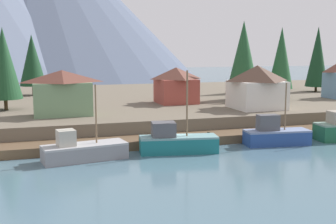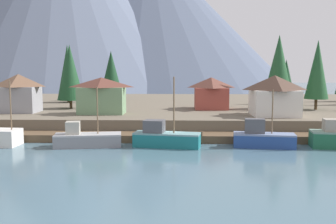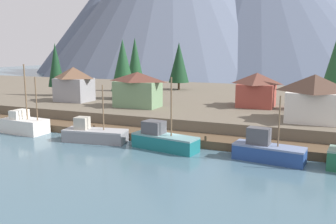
% 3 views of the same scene
% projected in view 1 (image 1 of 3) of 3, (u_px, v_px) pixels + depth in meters
% --- Properties ---
extents(ground_plane, '(400.00, 400.00, 1.00)m').
position_uv_depth(ground_plane, '(135.00, 124.00, 66.39)').
color(ground_plane, '#476675').
extents(dock, '(80.00, 4.00, 1.60)m').
position_uv_depth(dock, '(170.00, 140.00, 49.26)').
color(dock, brown).
rests_on(dock, ground_plane).
extents(shoreline_bank, '(400.00, 56.00, 2.50)m').
position_uv_depth(shoreline_bank, '(120.00, 103.00, 77.46)').
color(shoreline_bank, '#665B4C').
rests_on(shoreline_bank, ground_plane).
extents(fishing_boat_grey, '(8.53, 4.08, 7.45)m').
position_uv_depth(fishing_boat_grey, '(83.00, 150.00, 42.09)').
color(fishing_boat_grey, gray).
rests_on(fishing_boat_grey, ground_plane).
extents(fishing_boat_teal, '(8.49, 3.85, 8.71)m').
position_uv_depth(fishing_boat_teal, '(176.00, 142.00, 45.17)').
color(fishing_boat_teal, '#196B70').
rests_on(fishing_boat_teal, ground_plane).
extents(fishing_boat_blue, '(7.67, 3.41, 7.14)m').
position_uv_depth(fishing_boat_blue, '(275.00, 135.00, 49.00)').
color(fishing_boat_blue, navy).
rests_on(fishing_boat_blue, ground_plane).
extents(house_red, '(6.07, 6.16, 5.64)m').
position_uv_depth(house_red, '(176.00, 85.00, 67.39)').
color(house_red, '#9E4238').
rests_on(house_red, shoreline_bank).
extents(house_white, '(7.07, 6.81, 6.18)m').
position_uv_depth(house_white, '(257.00, 87.00, 60.92)').
color(house_white, silver).
rests_on(house_white, shoreline_bank).
extents(house_green, '(7.55, 4.48, 5.80)m').
position_uv_depth(house_green, '(62.00, 92.00, 54.35)').
color(house_green, '#6B8E66').
rests_on(house_green, shoreline_bank).
extents(conifer_near_left, '(5.13, 5.13, 13.15)m').
position_uv_depth(conifer_near_left, '(243.00, 55.00, 70.87)').
color(conifer_near_left, '#4C3823').
rests_on(conifer_near_left, shoreline_bank).
extents(conifer_mid_left, '(3.72, 3.72, 9.00)m').
position_uv_depth(conifer_mid_left, '(238.00, 67.00, 81.67)').
color(conifer_mid_left, '#4C3823').
rests_on(conifer_mid_left, shoreline_bank).
extents(conifer_mid_right, '(4.42, 4.42, 13.05)m').
position_uv_depth(conifer_mid_right, '(317.00, 57.00, 85.81)').
color(conifer_mid_right, '#4C3823').
rests_on(conifer_mid_right, shoreline_bank).
extents(conifer_back_left, '(3.07, 3.07, 9.18)m').
position_uv_depth(conifer_back_left, '(284.00, 64.00, 91.49)').
color(conifer_back_left, '#4C3823').
rests_on(conifer_back_left, shoreline_bank).
extents(conifer_centre, '(4.05, 4.05, 12.12)m').
position_uv_depth(conifer_centre, '(281.00, 58.00, 71.42)').
color(conifer_centre, '#4C3823').
rests_on(conifer_centre, shoreline_bank).
extents(conifer_far_left, '(4.74, 4.74, 11.44)m').
position_uv_depth(conifer_far_left, '(4.00, 63.00, 59.07)').
color(conifer_far_left, '#4C3823').
rests_on(conifer_far_left, shoreline_bank).
extents(conifer_far_right, '(4.81, 4.81, 11.22)m').
position_uv_depth(conifer_far_right, '(32.00, 60.00, 78.89)').
color(conifer_far_right, '#4C3823').
rests_on(conifer_far_right, shoreline_bank).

